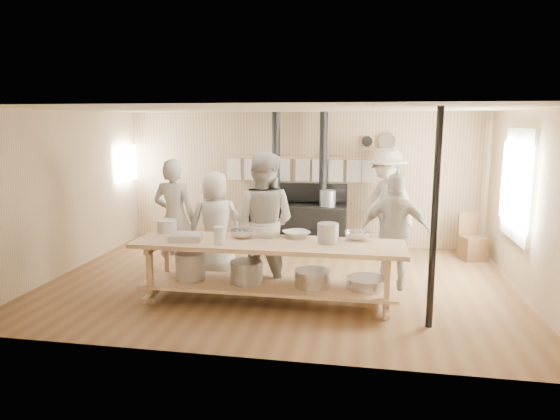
{
  "coord_description": "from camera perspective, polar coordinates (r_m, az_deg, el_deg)",
  "views": [
    {
      "loc": [
        1.27,
        -7.21,
        2.43
      ],
      "look_at": [
        -0.03,
        0.2,
        1.08
      ],
      "focal_mm": 32.0,
      "sensor_mm": 36.0,
      "label": 1
    }
  ],
  "objects": [
    {
      "name": "pitcher",
      "position": [
        6.53,
        -6.91,
        -2.91
      ],
      "size": [
        0.19,
        0.19,
        0.23
      ],
      "primitive_type": "cylinder",
      "rotation": [
        0.0,
        0.0,
        -0.39
      ],
      "color": "silver",
      "rests_on": "prep_table"
    },
    {
      "name": "mixing_bowl_large",
      "position": [
        6.98,
        -2.82,
        -2.4
      ],
      "size": [
        0.46,
        0.46,
        0.13
      ],
      "primitive_type": "cylinder",
      "rotation": [
        0.0,
        0.0,
        0.1
      ],
      "color": "silver",
      "rests_on": "prep_table"
    },
    {
      "name": "bowl_steel_b",
      "position": [
        6.81,
        8.84,
        -2.92
      ],
      "size": [
        0.48,
        0.48,
        0.11
      ],
      "primitive_type": "imported",
      "rotation": [
        0.0,
        0.0,
        3.64
      ],
      "color": "silver",
      "rests_on": "prep_table"
    },
    {
      "name": "cook_far_left",
      "position": [
        7.93,
        -11.95,
        -0.95
      ],
      "size": [
        0.71,
        0.49,
        1.87
      ],
      "primitive_type": "imported",
      "rotation": [
        0.0,
        0.0,
        3.08
      ],
      "color": "beige",
      "rests_on": "ground"
    },
    {
      "name": "back_wall_shelf",
      "position": [
        9.65,
        11.2,
        7.42
      ],
      "size": [
        0.63,
        0.14,
        0.32
      ],
      "color": "tan",
      "rests_on": "ground"
    },
    {
      "name": "cook_by_window",
      "position": [
        9.28,
        12.04,
        0.89
      ],
      "size": [
        1.4,
        1.4,
        1.95
      ],
      "primitive_type": "imported",
      "rotation": [
        0.0,
        0.0,
        -0.78
      ],
      "color": "beige",
      "rests_on": "ground"
    },
    {
      "name": "support_post",
      "position": [
        6.02,
        17.24,
        -1.15
      ],
      "size": [
        0.08,
        0.08,
        2.6
      ],
      "primitive_type": "cylinder",
      "color": "black",
      "rests_on": "ground"
    },
    {
      "name": "bucket_galv",
      "position": [
        6.58,
        5.51,
        -2.64
      ],
      "size": [
        0.33,
        0.33,
        0.26
      ],
      "primitive_type": "cylinder",
      "rotation": [
        0.0,
        0.0,
        -0.2
      ],
      "color": "gray",
      "rests_on": "prep_table"
    },
    {
      "name": "prep_table",
      "position": [
        6.71,
        -1.43,
        -6.39
      ],
      "size": [
        3.6,
        0.9,
        0.85
      ],
      "color": "tan",
      "rests_on": "ground"
    },
    {
      "name": "cook_right",
      "position": [
        7.41,
        13.03,
        -2.46
      ],
      "size": [
        1.03,
        0.5,
        1.7
      ],
      "primitive_type": "imported",
      "rotation": [
        0.0,
        0.0,
        3.05
      ],
      "color": "beige",
      "rests_on": "ground"
    },
    {
      "name": "towel_rail",
      "position": [
        9.73,
        2.43,
        4.93
      ],
      "size": [
        3.0,
        0.04,
        0.47
      ],
      "color": "tan",
      "rests_on": "ground"
    },
    {
      "name": "room_shell",
      "position": [
        7.36,
        -0.02,
        3.85
      ],
      "size": [
        7.0,
        7.0,
        7.0
      ],
      "color": "tan",
      "rests_on": "ground"
    },
    {
      "name": "window_right",
      "position": [
        8.17,
        25.54,
        2.61
      ],
      "size": [
        0.09,
        1.5,
        1.65
      ],
      "color": "beige",
      "rests_on": "ground"
    },
    {
      "name": "bowl_steel_a",
      "position": [
        6.87,
        -4.29,
        -2.74
      ],
      "size": [
        0.47,
        0.47,
        0.11
      ],
      "primitive_type": "imported",
      "rotation": [
        0.0,
        0.0,
        1.02
      ],
      "color": "silver",
      "rests_on": "prep_table"
    },
    {
      "name": "cook_center",
      "position": [
        7.9,
        -7.37,
        -1.61
      ],
      "size": [
        0.96,
        0.83,
        1.67
      ],
      "primitive_type": "imported",
      "rotation": [
        0.0,
        0.0,
        3.6
      ],
      "color": "beige",
      "rests_on": "ground"
    },
    {
      "name": "stove",
      "position": [
        9.6,
        2.12,
        -1.33
      ],
      "size": [
        1.9,
        0.75,
        2.6
      ],
      "color": "black",
      "rests_on": "ground"
    },
    {
      "name": "bowl_white_a",
      "position": [
        7.0,
        -3.66,
        -2.57
      ],
      "size": [
        0.34,
        0.34,
        0.08
      ],
      "primitive_type": "imported",
      "rotation": [
        0.0,
        0.0,
        -0.01
      ],
      "color": "silver",
      "rests_on": "prep_table"
    },
    {
      "name": "bowl_white_b",
      "position": [
        6.88,
        1.87,
        -2.77
      ],
      "size": [
        0.5,
        0.5,
        0.09
      ],
      "primitive_type": "imported",
      "rotation": [
        0.0,
        0.0,
        2.19
      ],
      "color": "silver",
      "rests_on": "prep_table"
    },
    {
      "name": "left_opening",
      "position": [
        10.38,
        -17.2,
        5.11
      ],
      "size": [
        0.0,
        0.9,
        0.9
      ],
      "color": "white",
      "rests_on": "ground"
    },
    {
      "name": "roasting_pan",
      "position": [
        6.78,
        -10.72,
        -3.11
      ],
      "size": [
        0.46,
        0.34,
        0.09
      ],
      "primitive_type": "cube",
      "rotation": [
        0.0,
        0.0,
        0.15
      ],
      "color": "#B2B2B7",
      "rests_on": "prep_table"
    },
    {
      "name": "deep_bowl_enamel",
      "position": [
        7.36,
        -12.78,
        -1.8
      ],
      "size": [
        0.37,
        0.37,
        0.18
      ],
      "primitive_type": "cylinder",
      "rotation": [
        0.0,
        0.0,
        -0.43
      ],
      "color": "silver",
      "rests_on": "prep_table"
    },
    {
      "name": "ground",
      "position": [
        7.71,
        -0.02,
        -8.23
      ],
      "size": [
        7.0,
        7.0,
        0.0
      ],
      "primitive_type": "plane",
      "color": "brown",
      "rests_on": "ground"
    },
    {
      "name": "cook_left",
      "position": [
        7.11,
        -1.97,
        -1.43
      ],
      "size": [
        1.08,
        0.9,
        2.01
      ],
      "primitive_type": "imported",
      "rotation": [
        0.0,
        0.0,
        2.99
      ],
      "color": "beige",
      "rests_on": "ground"
    },
    {
      "name": "chair",
      "position": [
        9.52,
        21.08,
        -3.83
      ],
      "size": [
        0.49,
        0.49,
        0.83
      ],
      "rotation": [
        0.0,
        0.0,
        0.32
      ],
      "color": "brown",
      "rests_on": "ground"
    }
  ]
}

